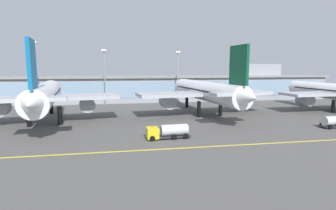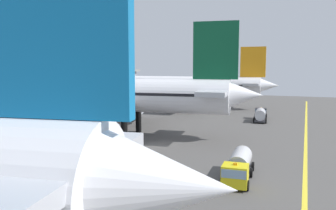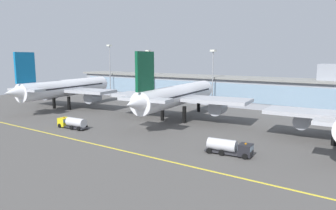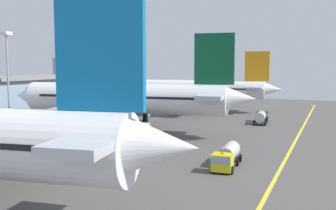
{
  "view_description": "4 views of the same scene",
  "coord_description": "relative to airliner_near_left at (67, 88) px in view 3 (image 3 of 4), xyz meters",
  "views": [
    {
      "loc": [
        -21.44,
        -66.78,
        14.4
      ],
      "look_at": [
        -8.37,
        6.81,
        3.86
      ],
      "focal_mm": 27.97,
      "sensor_mm": 36.0,
      "label": 1
    },
    {
      "loc": [
        -49.98,
        -21.68,
        12.65
      ],
      "look_at": [
        9.01,
        2.03,
        5.34
      ],
      "focal_mm": 36.86,
      "sensor_mm": 36.0,
      "label": 2
    },
    {
      "loc": [
        54.18,
        -65.94,
        18.44
      ],
      "look_at": [
        2.92,
        6.83,
        4.81
      ],
      "focal_mm": 33.35,
      "sensor_mm": 36.0,
      "label": 3
    },
    {
      "loc": [
        -63.88,
        -28.37,
        13.99
      ],
      "look_at": [
        9.63,
        3.24,
        5.77
      ],
      "focal_mm": 41.69,
      "sensor_mm": 36.0,
      "label": 4
    }
  ],
  "objects": [
    {
      "name": "terminal_building",
      "position": [
        43.21,
        41.79,
        -1.37
      ],
      "size": [
        147.53,
        14.0,
        16.28
      ],
      "color": "#9399A3",
      "rests_on": "ground"
    },
    {
      "name": "ground_plane",
      "position": [
        41.19,
        -5.25,
        -7.34
      ],
      "size": [
        202.35,
        202.35,
        0.0
      ],
      "primitive_type": "plane",
      "color": "#514F4C"
    },
    {
      "name": "apron_light_mast_centre",
      "position": [
        13.52,
        30.74,
        6.89
      ],
      "size": [
        1.8,
        1.8,
        21.42
      ],
      "color": "gray",
      "rests_on": "ground"
    },
    {
      "name": "airliner_near_right",
      "position": [
        45.27,
        4.97,
        -0.07
      ],
      "size": [
        42.9,
        51.44,
        19.85
      ],
      "rotation": [
        0.0,
        0.0,
        1.69
      ],
      "color": "black",
      "rests_on": "ground"
    },
    {
      "name": "apron_light_mast_east",
      "position": [
        -11.37,
        33.08,
        8.45
      ],
      "size": [
        1.8,
        1.8,
        24.23
      ],
      "color": "gray",
      "rests_on": "ground"
    },
    {
      "name": "fuel_tanker_truck",
      "position": [
        72.0,
        -17.42,
        -5.83
      ],
      "size": [
        9.24,
        3.67,
        2.9
      ],
      "rotation": [
        0.0,
        0.0,
        0.1
      ],
      "color": "black",
      "rests_on": "ground"
    },
    {
      "name": "taxiway_centreline_stripe",
      "position": [
        41.19,
        -27.25,
        -7.33
      ],
      "size": [
        161.88,
        0.5,
        0.01
      ],
      "primitive_type": "cube",
      "color": "yellow",
      "rests_on": "ground"
    },
    {
      "name": "baggage_tug_near",
      "position": [
        28.64,
        -20.32,
        -5.83
      ],
      "size": [
        9.19,
        3.44,
        2.9
      ],
      "rotation": [
        0.0,
        0.0,
        3.21
      ],
      "color": "black",
      "rests_on": "ground"
    },
    {
      "name": "apron_light_mast_west",
      "position": [
        42.35,
        32.77,
        6.77
      ],
      "size": [
        1.8,
        1.8,
        21.21
      ],
      "color": "gray",
      "rests_on": "ground"
    },
    {
      "name": "airliner_near_left",
      "position": [
        0.0,
        0.0,
        0.0
      ],
      "size": [
        38.62,
        49.84,
        20.03
      ],
      "rotation": [
        0.0,
        0.0,
        1.73
      ],
      "color": "black",
      "rests_on": "ground"
    }
  ]
}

